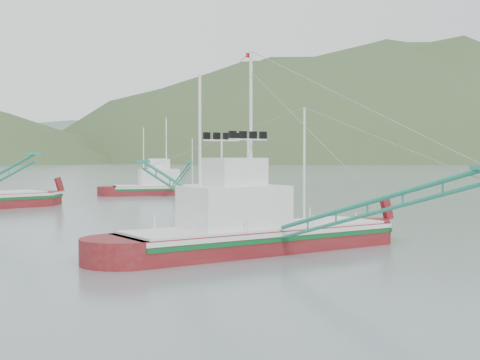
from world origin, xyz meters
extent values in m
plane|color=slate|center=(0.00, 0.00, 0.00)|extent=(1200.00, 1200.00, 0.00)
cube|color=maroon|center=(-0.22, 0.02, 0.19)|extent=(14.37, 8.94, 1.87)
cube|color=silver|center=(-0.22, 0.02, 0.98)|extent=(14.14, 8.89, 0.21)
cube|color=#0B5121|center=(-0.22, 0.02, 0.75)|extent=(14.15, 8.91, 0.21)
cube|color=silver|center=(-0.22, 0.02, 1.17)|extent=(13.65, 8.49, 0.11)
cube|color=silver|center=(-1.51, -0.53, 2.15)|extent=(5.47, 4.58, 2.06)
cube|color=silver|center=(-1.51, -0.53, 3.83)|extent=(3.04, 2.84, 1.31)
cylinder|color=white|center=(-0.65, -0.16, 5.33)|extent=(0.15, 0.15, 8.41)
cylinder|color=white|center=(-3.23, -1.26, 4.70)|extent=(0.13, 0.13, 7.15)
cylinder|color=white|center=(2.36, 1.12, 4.07)|extent=(0.11, 0.11, 5.89)
cube|color=maroon|center=(-0.57, 46.30, 0.18)|extent=(13.41, 4.63, 1.75)
cube|color=silver|center=(-0.57, 46.30, 0.92)|extent=(13.16, 4.68, 0.19)
cube|color=#0B5121|center=(-0.57, 46.30, 0.70)|extent=(13.16, 4.70, 0.19)
cube|color=silver|center=(-0.57, 46.30, 1.10)|extent=(12.74, 4.40, 0.11)
cube|color=silver|center=(-1.88, 46.19, 2.02)|extent=(4.61, 3.18, 1.93)
cube|color=silver|center=(-1.88, 46.19, 3.60)|extent=(2.44, 2.12, 1.23)
cylinder|color=white|center=(-1.01, 46.26, 5.00)|extent=(0.14, 0.14, 7.90)
cylinder|color=white|center=(-3.63, 46.04, 4.41)|extent=(0.12, 0.12, 6.71)
cylinder|color=white|center=(2.05, 46.53, 3.82)|extent=(0.11, 0.11, 5.53)
ellipsoid|color=#364B26|center=(240.00, 430.00, 0.00)|extent=(684.00, 432.00, 306.00)
ellipsoid|color=slate|center=(30.00, 560.00, 0.00)|extent=(960.00, 400.00, 240.00)
camera|label=1|loc=(-7.10, -31.24, 4.62)|focal=50.00mm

